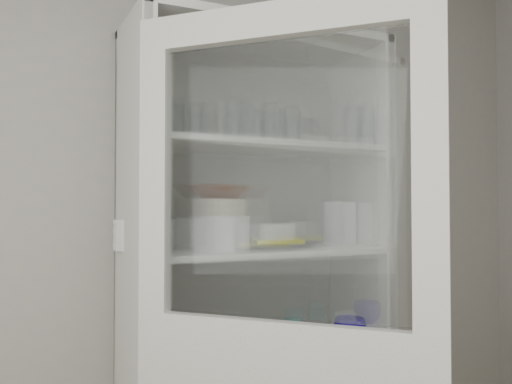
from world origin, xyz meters
name	(u,v)px	position (x,y,z in m)	size (l,w,h in m)	color
wall_back	(188,236)	(0.00, 1.50, 1.30)	(3.60, 0.02, 2.60)	#9D9C9A
pantry_cabinet	(249,328)	(0.20, 1.34, 0.94)	(1.00, 0.45, 2.10)	silver
tumbler_0	(164,116)	(-0.21, 1.13, 1.72)	(0.06, 0.06, 0.12)	silver
tumbler_1	(246,122)	(0.10, 1.15, 1.73)	(0.07, 0.07, 0.13)	silver
tumbler_2	(234,119)	(0.04, 1.13, 1.73)	(0.07, 0.07, 0.14)	silver
tumbler_3	(272,123)	(0.21, 1.16, 1.73)	(0.07, 0.07, 0.14)	silver
tumbler_4	(292,126)	(0.28, 1.14, 1.73)	(0.06, 0.06, 0.13)	silver
tumbler_5	(352,127)	(0.55, 1.13, 1.73)	(0.07, 0.07, 0.15)	silver
tumbler_6	(366,127)	(0.61, 1.12, 1.74)	(0.08, 0.08, 0.16)	silver
tumbler_7	(175,123)	(-0.12, 1.30, 1.73)	(0.07, 0.07, 0.13)	silver
tumbler_8	(158,120)	(-0.18, 1.29, 1.74)	(0.08, 0.08, 0.15)	silver
tumbler_9	(199,123)	(-0.04, 1.26, 1.73)	(0.07, 0.07, 0.14)	silver
tumbler_10	(256,128)	(0.19, 1.26, 1.72)	(0.06, 0.06, 0.13)	silver
tumbler_11	(278,130)	(0.29, 1.27, 1.73)	(0.07, 0.07, 0.13)	silver
goblet_0	(161,119)	(-0.15, 1.39, 1.76)	(0.08, 0.08, 0.19)	silver
goblet_1	(207,125)	(0.03, 1.37, 1.74)	(0.07, 0.07, 0.16)	silver
goblet_2	(308,132)	(0.49, 1.37, 1.74)	(0.07, 0.07, 0.16)	silver
goblet_3	(312,133)	(0.51, 1.36, 1.74)	(0.07, 0.07, 0.15)	silver
plate_stack_front	(220,233)	(0.03, 1.23, 1.32)	(0.22, 0.22, 0.13)	white
plate_stack_back	(144,234)	(-0.21, 1.39, 1.32)	(0.23, 0.23, 0.11)	white
cream_bowl	(220,207)	(0.03, 1.23, 1.42)	(0.20, 0.20, 0.06)	beige
terracotta_bowl	(220,192)	(0.03, 1.23, 1.47)	(0.21, 0.21, 0.05)	#542911
glass_platter	(277,245)	(0.29, 1.28, 1.27)	(0.32, 0.32, 0.02)	silver
yellow_trivet	(277,241)	(0.29, 1.28, 1.29)	(0.18, 0.18, 0.01)	yellow
white_ramekin	(277,231)	(0.29, 1.28, 1.32)	(0.15, 0.15, 0.06)	white
grey_bowl_stack	(340,223)	(0.61, 1.30, 1.35)	(0.14, 0.14, 0.18)	silver
mug_blue	(350,330)	(0.61, 1.23, 0.91)	(0.13, 0.13, 0.10)	#0B09A1
mug_teal	(269,336)	(0.27, 1.31, 0.91)	(0.10, 0.10, 0.09)	teal
mug_white	(327,341)	(0.44, 1.14, 0.91)	(0.10, 0.10, 0.09)	white
teal_jar	(293,333)	(0.38, 1.31, 0.91)	(0.08, 0.08, 0.10)	teal
measuring_cups	(203,357)	(-0.03, 1.22, 0.88)	(0.10, 0.10, 0.04)	#ABACBC
white_canister	(197,340)	(-0.03, 1.30, 0.92)	(0.11, 0.11, 0.13)	white
tumbler_12	(209,122)	(-0.02, 1.23, 1.73)	(0.07, 0.07, 0.14)	silver
tumbler_13	(268,127)	(0.22, 1.21, 1.72)	(0.06, 0.06, 0.13)	silver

